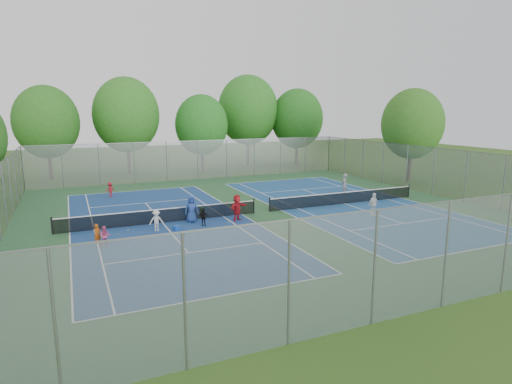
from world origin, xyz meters
The scene contains 38 objects.
ground centered at (0.00, 0.00, 0.00)m, with size 120.00×120.00×0.00m, color #2F5319.
court_pad centered at (0.00, 0.00, 0.01)m, with size 32.00×32.00×0.01m, color #2A5932.
court_left centered at (-7.00, 0.00, 0.02)m, with size 10.97×23.77×0.01m, color navy.
court_right centered at (7.00, 0.00, 0.02)m, with size 10.97×23.77×0.01m, color navy.
net_left centered at (-7.00, 0.00, 0.46)m, with size 12.87×0.10×0.91m, color black.
net_right centered at (7.00, 0.00, 0.46)m, with size 12.87×0.10×0.91m, color black.
fence_north centered at (0.00, 16.00, 2.00)m, with size 32.00×0.10×4.00m, color gray.
fence_south centered at (0.00, -16.00, 2.00)m, with size 32.00×0.10×4.00m, color gray.
fence_east centered at (16.00, 0.00, 2.00)m, with size 32.00×0.10×4.00m, color gray.
tree_nw centered at (-14.00, 22.00, 5.89)m, with size 6.40×6.40×9.58m.
tree_nl centered at (-6.00, 23.00, 6.54)m, with size 7.20×7.20×10.69m.
tree_nc centered at (2.00, 21.00, 5.39)m, with size 6.00×6.00×8.85m.
tree_nr centered at (9.00, 24.00, 7.04)m, with size 7.60×7.60×11.42m.
tree_ne centered at (15.00, 22.00, 5.97)m, with size 6.60×6.60×9.77m.
tree_side_e centered at (19.00, 6.00, 5.74)m, with size 6.00×6.00×9.20m.
ball_crate centered at (-6.58, -2.05, 0.15)m, with size 0.34×0.34×0.29m, color #1749B1.
ball_hopper centered at (-4.16, 0.63, 0.31)m, with size 0.32×0.32×0.62m, color #217C25.
student_a centered at (-11.09, -3.06, 0.57)m, with size 0.42×0.27×1.14m, color #C35312.
student_b centered at (-10.74, -3.51, 0.55)m, with size 0.54×0.42×1.10m, color #D55381.
student_c centered at (-7.69, -1.73, 0.65)m, with size 0.84×0.48×1.29m, color silver.
student_d centered at (-4.79, -1.72, 0.55)m, with size 0.64×0.27×1.10m, color black.
student_e centered at (-5.23, -0.60, 0.88)m, with size 0.86×0.56×1.76m, color #284695.
student_f centered at (-2.38, -1.36, 0.87)m, with size 1.61×0.51×1.73m, color red.
child_far_baseline centered at (-9.25, 10.05, 0.61)m, with size 0.79×0.45×1.22m, color maroon.
instructor centered at (8.87, 2.72, 0.93)m, with size 0.68×0.45×1.86m, color gray.
teen_court_b centered at (6.61, -3.88, 0.79)m, with size 0.93×0.39×1.58m, color white.
tennis_ball_0 centered at (-2.83, -5.08, 0.03)m, with size 0.07×0.07×0.07m, color #BDDB33.
tennis_ball_1 centered at (-10.84, -3.55, 0.03)m, with size 0.07×0.07×0.07m, color #B3CD2F.
tennis_ball_2 centered at (-7.09, -5.83, 0.03)m, with size 0.07×0.07×0.07m, color #CBD331.
tennis_ball_3 centered at (-9.26, -1.07, 0.03)m, with size 0.07×0.07×0.07m, color #EBF438.
tennis_ball_4 centered at (-7.76, -4.88, 0.03)m, with size 0.07×0.07×0.07m, color #A8C72E.
tennis_ball_5 centered at (-11.10, -4.75, 0.03)m, with size 0.07×0.07×0.07m, color gold.
tennis_ball_6 centered at (-3.09, -6.74, 0.03)m, with size 0.07×0.07×0.07m, color #E6F539.
tennis_ball_7 centered at (-9.94, -1.66, 0.03)m, with size 0.07×0.07×0.07m, color #B0D531.
tennis_ball_8 centered at (-6.00, -3.48, 0.03)m, with size 0.07×0.07×0.07m, color #E7F138.
tennis_ball_9 centered at (-8.61, -5.99, 0.03)m, with size 0.07×0.07×0.07m, color #CED230.
tennis_ball_10 centered at (-3.09, -1.73, 0.03)m, with size 0.07×0.07×0.07m, color #CED631.
tennis_ball_11 centered at (-5.87, -6.58, 0.03)m, with size 0.07×0.07×0.07m, color yellow.
Camera 1 is at (-12.18, -26.69, 7.18)m, focal length 30.00 mm.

